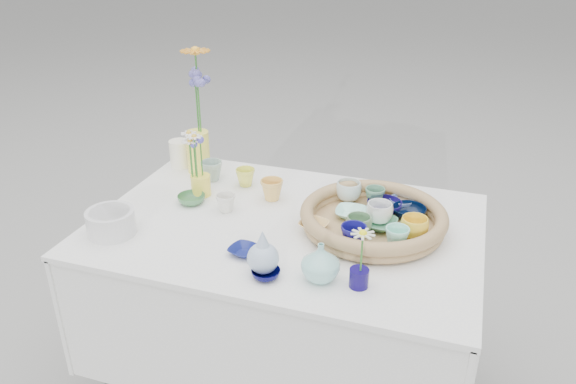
% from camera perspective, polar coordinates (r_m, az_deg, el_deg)
% --- Properties ---
extents(wicker_tray, '(0.47, 0.47, 0.08)m').
position_cam_1_polar(wicker_tray, '(1.83, 8.65, -2.70)').
color(wicker_tray, '#916946').
rests_on(wicker_tray, display_table).
extents(tray_ceramic_0, '(0.13, 0.13, 0.04)m').
position_cam_1_polar(tray_ceramic_0, '(1.92, 9.75, -1.48)').
color(tray_ceramic_0, '#150C52').
rests_on(tray_ceramic_0, wicker_tray).
extents(tray_ceramic_1, '(0.14, 0.14, 0.03)m').
position_cam_1_polar(tray_ceramic_1, '(1.90, 12.19, -2.01)').
color(tray_ceramic_1, black).
rests_on(tray_ceramic_1, wicker_tray).
extents(tray_ceramic_2, '(0.10, 0.10, 0.07)m').
position_cam_1_polar(tray_ceramic_2, '(1.77, 12.70, -3.56)').
color(tray_ceramic_2, yellow).
rests_on(tray_ceramic_2, wicker_tray).
extents(tray_ceramic_3, '(0.14, 0.14, 0.03)m').
position_cam_1_polar(tray_ceramic_3, '(1.82, 9.14, -3.17)').
color(tray_ceramic_3, '#488462').
rests_on(tray_ceramic_3, wicker_tray).
extents(tray_ceramic_4, '(0.09, 0.09, 0.06)m').
position_cam_1_polar(tray_ceramic_4, '(1.76, 7.19, -3.40)').
color(tray_ceramic_4, '#6C986C').
rests_on(tray_ceramic_4, wicker_tray).
extents(tray_ceramic_5, '(0.11, 0.11, 0.03)m').
position_cam_1_polar(tray_ceramic_5, '(1.87, 6.43, -2.13)').
color(tray_ceramic_5, '#A2EDD7').
rests_on(tray_ceramic_5, wicker_tray).
extents(tray_ceramic_6, '(0.10, 0.10, 0.07)m').
position_cam_1_polar(tray_ceramic_6, '(1.97, 6.17, 0.08)').
color(tray_ceramic_6, silver).
rests_on(tray_ceramic_6, wicker_tray).
extents(tray_ceramic_7, '(0.10, 0.10, 0.07)m').
position_cam_1_polar(tray_ceramic_7, '(1.84, 9.27, -2.09)').
color(tray_ceramic_7, white).
rests_on(tray_ceramic_7, wicker_tray).
extents(tray_ceramic_8, '(0.10, 0.10, 0.03)m').
position_cam_1_polar(tray_ceramic_8, '(1.97, 11.48, -1.00)').
color(tray_ceramic_8, '#8EB1F4').
rests_on(tray_ceramic_8, wicker_tray).
extents(tray_ceramic_9, '(0.09, 0.09, 0.07)m').
position_cam_1_polar(tray_ceramic_9, '(1.69, 6.66, -4.52)').
color(tray_ceramic_9, navy).
rests_on(tray_ceramic_9, wicker_tray).
extents(tray_ceramic_10, '(0.11, 0.11, 0.02)m').
position_cam_1_polar(tray_ceramic_10, '(1.80, 2.64, -3.37)').
color(tray_ceramic_10, '#F5C977').
rests_on(tray_ceramic_10, wicker_tray).
extents(tray_ceramic_11, '(0.09, 0.09, 0.07)m').
position_cam_1_polar(tray_ceramic_11, '(1.71, 11.00, -4.60)').
color(tray_ceramic_11, '#91E8D0').
rests_on(tray_ceramic_11, wicker_tray).
extents(tray_ceramic_12, '(0.09, 0.09, 0.06)m').
position_cam_1_polar(tray_ceramic_12, '(1.95, 8.81, -0.48)').
color(tray_ceramic_12, '#558A6B').
rests_on(tray_ceramic_12, wicker_tray).
extents(loose_ceramic_0, '(0.08, 0.08, 0.07)m').
position_cam_1_polar(loose_ceramic_0, '(2.12, -4.34, 1.51)').
color(loose_ceramic_0, '#E1E34E').
rests_on(loose_ceramic_0, display_table).
extents(loose_ceramic_1, '(0.09, 0.09, 0.08)m').
position_cam_1_polar(loose_ceramic_1, '(2.00, -1.65, 0.23)').
color(loose_ceramic_1, '#EAB757').
rests_on(loose_ceramic_1, display_table).
extents(loose_ceramic_2, '(0.13, 0.13, 0.03)m').
position_cam_1_polar(loose_ceramic_2, '(2.02, -9.78, -0.72)').
color(loose_ceramic_2, '#3E7746').
rests_on(loose_ceramic_2, display_table).
extents(loose_ceramic_3, '(0.07, 0.07, 0.06)m').
position_cam_1_polar(loose_ceramic_3, '(1.94, -6.33, -1.13)').
color(loose_ceramic_3, silver).
rests_on(loose_ceramic_3, display_table).
extents(loose_ceramic_4, '(0.10, 0.10, 0.02)m').
position_cam_1_polar(loose_ceramic_4, '(1.70, -4.51, -5.97)').
color(loose_ceramic_4, navy).
rests_on(loose_ceramic_4, display_table).
extents(loose_ceramic_5, '(0.11, 0.11, 0.08)m').
position_cam_1_polar(loose_ceramic_5, '(2.17, -7.75, 2.15)').
color(loose_ceramic_5, '#98B3A6').
rests_on(loose_ceramic_5, display_table).
extents(loose_ceramic_6, '(0.10, 0.10, 0.03)m').
position_cam_1_polar(loose_ceramic_6, '(1.59, -2.27, -8.29)').
color(loose_ceramic_6, '#05053E').
rests_on(loose_ceramic_6, display_table).
extents(fluted_bowl, '(0.20, 0.20, 0.08)m').
position_cam_1_polar(fluted_bowl, '(1.87, -17.54, -2.95)').
color(fluted_bowl, silver).
rests_on(fluted_bowl, display_table).
extents(bud_vase_paleblue, '(0.11, 0.11, 0.14)m').
position_cam_1_polar(bud_vase_paleblue, '(1.58, -2.57, -6.00)').
color(bud_vase_paleblue, '#A0B6D2').
rests_on(bud_vase_paleblue, display_table).
extents(bud_vase_seafoam, '(0.14, 0.14, 0.11)m').
position_cam_1_polar(bud_vase_seafoam, '(1.56, 3.33, -7.10)').
color(bud_vase_seafoam, '#8ED1CA').
rests_on(bud_vase_seafoam, display_table).
extents(bud_vase_cobalt, '(0.06, 0.06, 0.05)m').
position_cam_1_polar(bud_vase_cobalt, '(1.56, 7.22, -8.65)').
color(bud_vase_cobalt, '#0F064B').
rests_on(bud_vase_cobalt, display_table).
extents(single_daisy, '(0.09, 0.09, 0.13)m').
position_cam_1_polar(single_daisy, '(1.51, 7.50, -6.11)').
color(single_daisy, beige).
rests_on(single_daisy, bud_vase_cobalt).
extents(tall_vase_yellow, '(0.11, 0.11, 0.17)m').
position_cam_1_polar(tall_vase_yellow, '(2.24, -9.10, 4.05)').
color(tall_vase_yellow, '#FFF252').
rests_on(tall_vase_yellow, display_table).
extents(gerbera, '(0.17, 0.17, 0.33)m').
position_cam_1_polar(gerbera, '(2.17, -9.12, 9.96)').
color(gerbera, orange).
rests_on(gerbera, tall_vase_yellow).
extents(hydrangea, '(0.10, 0.10, 0.28)m').
position_cam_1_polar(hydrangea, '(2.19, -9.22, 8.61)').
color(hydrangea, '#5D58AC').
rests_on(hydrangea, tall_vase_yellow).
extents(white_pitcher, '(0.13, 0.11, 0.11)m').
position_cam_1_polar(white_pitcher, '(2.31, -10.93, 3.84)').
color(white_pitcher, white).
rests_on(white_pitcher, display_table).
extents(daisy_cup, '(0.07, 0.07, 0.08)m').
position_cam_1_polar(daisy_cup, '(2.06, -8.84, 0.69)').
color(daisy_cup, '#FFE845').
rests_on(daisy_cup, display_table).
extents(daisy_posy, '(0.09, 0.09, 0.17)m').
position_cam_1_polar(daisy_posy, '(2.02, -9.40, 3.97)').
color(daisy_posy, white).
rests_on(daisy_posy, daisy_cup).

